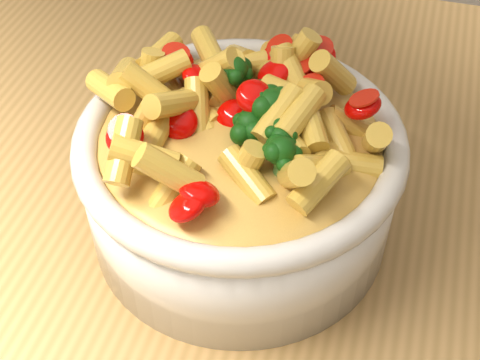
# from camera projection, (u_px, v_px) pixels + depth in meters

# --- Properties ---
(table) EXTENTS (1.20, 0.80, 0.90)m
(table) POSITION_uv_depth(u_px,v_px,m) (340.00, 270.00, 0.70)
(table) COLOR #A87E48
(table) RESTS_ON ground
(serving_bowl) EXTENTS (0.27, 0.27, 0.12)m
(serving_bowl) POSITION_uv_depth(u_px,v_px,m) (240.00, 179.00, 0.57)
(serving_bowl) COLOR silver
(serving_bowl) RESTS_ON table
(pasta_salad) EXTENTS (0.22, 0.22, 0.05)m
(pasta_salad) POSITION_uv_depth(u_px,v_px,m) (240.00, 114.00, 0.52)
(pasta_salad) COLOR #E8B049
(pasta_salad) RESTS_ON serving_bowl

